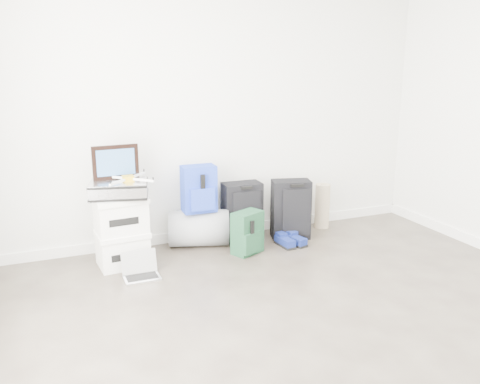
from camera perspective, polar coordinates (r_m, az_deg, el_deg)
name	(u,v)px	position (r m, az deg, el deg)	size (l,w,h in m)	color
ground	(358,363)	(3.33, 13.10, -18.23)	(5.00, 5.00, 0.00)	#332B25
room_envelope	(375,73)	(2.83, 14.94, 12.83)	(4.52, 5.02, 2.71)	white
boxes_stack	(122,231)	(4.62, -13.15, -4.29)	(0.47, 0.39, 0.63)	silver
briefcase	(119,189)	(4.51, -13.43, 0.32)	(0.48, 0.35, 0.14)	#B2B2B7
painting	(116,162)	(4.56, -13.79, 3.28)	(0.40, 0.05, 0.30)	black
drone	(128,178)	(4.48, -12.45, 1.50)	(0.38, 0.38, 0.05)	gold
duffel_bag	(199,228)	(5.03, -4.63, -4.05)	(0.36, 0.36, 0.58)	gray
blue_backpack	(199,190)	(4.89, -4.61, 0.26)	(0.33, 0.24, 0.45)	#1923A7
large_suitcase	(242,212)	(5.14, 0.25, -2.21)	(0.39, 0.26, 0.59)	black
green_backpack	(248,234)	(4.81, 0.88, -4.69)	(0.34, 0.31, 0.41)	#153B25
carry_on	(291,209)	(5.22, 5.76, -1.96)	(0.43, 0.34, 0.60)	black
shoes	(290,241)	(5.08, 5.65, -5.53)	(0.26, 0.28, 0.09)	black
rolled_rug	(322,206)	(5.60, 9.22, -1.56)	(0.16, 0.16, 0.49)	tan
laptop	(141,271)	(4.44, -11.08, -8.68)	(0.30, 0.21, 0.21)	silver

